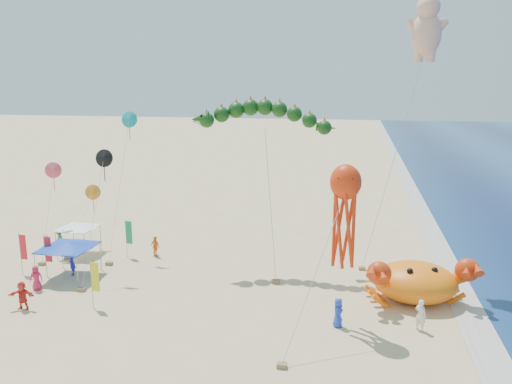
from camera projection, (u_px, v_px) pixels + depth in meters
The scene contains 11 objects.
ground at pixel (279, 293), 33.73m from camera, with size 320.00×320.00×0.00m, color #D1B784.
foam_strip at pixel (467, 309), 31.41m from camera, with size 320.00×320.00×0.00m, color silver.
crab_inflatable at pixel (416, 281), 32.24m from camera, with size 7.23×5.77×3.17m.
dragon_kite at pixel (263, 120), 36.76m from camera, with size 10.58×5.57×12.36m.
cherub_kite at pixel (427, 27), 34.04m from camera, with size 4.81×1.80×19.81m.
octopus_kite at pixel (344, 208), 28.08m from camera, with size 3.81×6.40×9.53m.
canopy_blue at pixel (68, 245), 36.11m from camera, with size 3.84×3.84×2.71m.
canopy_white at pixel (78, 226), 40.90m from camera, with size 3.04×3.04×2.71m.
feather_flags at pixel (74, 251), 36.04m from camera, with size 8.66×9.18×3.20m.
beachgoers at pixel (108, 269), 35.62m from camera, with size 29.61×11.71×1.90m.
small_kites at pixel (94, 171), 39.41m from camera, with size 7.62×8.90×11.71m.
Camera 1 is at (4.69, -31.13, 14.00)m, focal length 35.00 mm.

